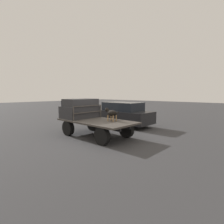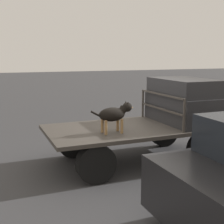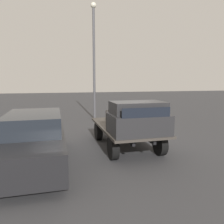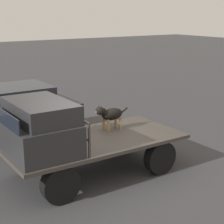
% 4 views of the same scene
% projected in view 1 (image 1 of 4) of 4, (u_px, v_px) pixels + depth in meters
% --- Properties ---
extents(ground_plane, '(80.00, 80.00, 0.00)m').
position_uv_depth(ground_plane, '(97.00, 136.00, 8.97)').
color(ground_plane, '#38383A').
extents(flatbed_truck, '(4.11, 2.02, 0.84)m').
position_uv_depth(flatbed_truck, '(96.00, 125.00, 8.90)').
color(flatbed_truck, black).
rests_on(flatbed_truck, ground).
extents(truck_cab, '(1.28, 1.90, 1.06)m').
position_uv_depth(truck_cab, '(80.00, 109.00, 9.72)').
color(truck_cab, '#28282B').
rests_on(truck_cab, flatbed_truck).
extents(truck_headboard, '(0.04, 1.90, 0.73)m').
position_uv_depth(truck_headboard, '(88.00, 110.00, 9.27)').
color(truck_headboard, '#3D3833').
rests_on(truck_headboard, flatbed_truck).
extents(dog, '(0.96, 0.29, 0.67)m').
position_uv_depth(dog, '(111.00, 113.00, 8.65)').
color(dog, '#9E7547').
rests_on(dog, flatbed_truck).
extents(parked_sedan, '(4.56, 1.79, 1.60)m').
position_uv_depth(parked_sedan, '(121.00, 114.00, 12.06)').
color(parked_sedan, black).
rests_on(parked_sedan, ground).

